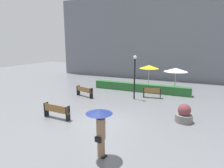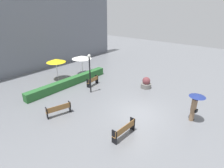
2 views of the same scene
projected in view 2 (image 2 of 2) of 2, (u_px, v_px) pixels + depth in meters
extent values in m
plane|color=slate|center=(140.00, 114.00, 13.72)|extent=(60.00, 60.00, 0.00)
cube|color=olive|center=(124.00, 130.00, 11.16)|extent=(1.91, 0.37, 0.04)
cube|color=olive|center=(126.00, 128.00, 10.97)|extent=(1.90, 0.14, 0.45)
cube|color=black|center=(114.00, 137.00, 10.54)|extent=(0.08, 0.37, 0.92)
cube|color=black|center=(132.00, 124.00, 11.75)|extent=(0.08, 0.37, 0.92)
cube|color=olive|center=(92.00, 81.00, 18.54)|extent=(1.57, 0.47, 0.04)
cube|color=olive|center=(94.00, 79.00, 18.37)|extent=(1.54, 0.24, 0.39)
cube|color=black|center=(88.00, 84.00, 17.98)|extent=(0.11, 0.37, 0.87)
cube|color=black|center=(97.00, 79.00, 19.09)|extent=(0.11, 0.37, 0.87)
cube|color=olive|center=(59.00, 110.00, 13.39)|extent=(1.84, 0.78, 0.04)
cube|color=olive|center=(59.00, 108.00, 13.19)|extent=(1.78, 0.58, 0.40)
cube|color=black|center=(47.00, 113.00, 12.94)|extent=(0.16, 0.35, 0.88)
cube|color=black|center=(70.00, 107.00, 13.82)|extent=(0.16, 0.35, 0.88)
cylinder|color=#8C6B4C|center=(192.00, 115.00, 12.78)|extent=(0.32, 0.32, 0.81)
cube|color=black|center=(191.00, 119.00, 12.96)|extent=(0.36, 0.32, 0.08)
cylinder|color=#8C6B4C|center=(194.00, 105.00, 12.44)|extent=(0.38, 0.38, 0.88)
sphere|color=tan|center=(195.00, 98.00, 12.23)|extent=(0.21, 0.21, 0.21)
cube|color=black|center=(196.00, 111.00, 12.45)|extent=(0.29, 0.15, 0.22)
cylinder|color=black|center=(196.00, 101.00, 12.25)|extent=(0.02, 0.02, 0.90)
cone|color=navy|center=(198.00, 96.00, 12.07)|extent=(1.09, 1.09, 0.16)
cylinder|color=slate|center=(146.00, 86.00, 18.03)|extent=(1.03, 1.03, 0.47)
sphere|color=brown|center=(146.00, 81.00, 17.83)|extent=(0.77, 0.77, 0.77)
cylinder|color=black|center=(90.00, 75.00, 16.49)|extent=(0.12, 0.12, 3.43)
sphere|color=white|center=(89.00, 56.00, 15.77)|extent=(0.28, 0.28, 0.28)
cylinder|color=silver|center=(57.00, 70.00, 19.77)|extent=(0.06, 0.06, 2.19)
cone|color=yellow|center=(56.00, 61.00, 19.33)|extent=(2.05, 2.05, 0.35)
cylinder|color=silver|center=(82.00, 66.00, 21.26)|extent=(0.06, 0.06, 2.14)
cone|color=white|center=(82.00, 57.00, 20.84)|extent=(2.28, 2.28, 0.35)
cube|color=#28602D|center=(70.00, 82.00, 18.47)|extent=(9.47, 0.70, 0.78)
cube|color=slate|center=(25.00, 27.00, 20.95)|extent=(28.00, 1.20, 10.75)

